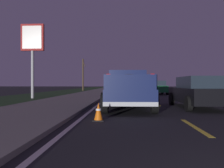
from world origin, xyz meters
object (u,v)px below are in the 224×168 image
at_px(sedan_green, 157,87).
at_px(traffic_cone_near, 98,112).
at_px(gas_price_sign, 32,43).
at_px(pickup_truck, 128,88).
at_px(sedan_black, 198,92).
at_px(bare_tree_far, 83,74).

xyz_separation_m(sedan_green, traffic_cone_near, (-18.17, 4.58, -0.50)).
bearing_deg(traffic_cone_near, gas_price_sign, 32.33).
xyz_separation_m(gas_price_sign, traffic_cone_near, (-10.61, -6.71, -4.26)).
xyz_separation_m(pickup_truck, sedan_black, (0.34, -3.45, -0.20)).
bearing_deg(sedan_black, pickup_truck, 95.66).
distance_m(pickup_truck, sedan_black, 3.48).
bearing_deg(sedan_green, bare_tree_far, 40.38).
distance_m(bare_tree_far, traffic_cone_near, 31.81).
xyz_separation_m(pickup_truck, sedan_green, (14.50, -3.57, -0.20)).
relative_size(sedan_green, bare_tree_far, 0.78).
height_order(pickup_truck, bare_tree_far, bare_tree_far).
bearing_deg(pickup_truck, gas_price_sign, 48.07).
relative_size(pickup_truck, sedan_black, 1.23).
xyz_separation_m(gas_price_sign, bare_tree_far, (20.44, -0.34, -1.58)).
height_order(sedan_green, gas_price_sign, gas_price_sign).
relative_size(sedan_black, gas_price_sign, 0.73).
relative_size(sedan_green, gas_price_sign, 0.72).
bearing_deg(gas_price_sign, sedan_green, -56.17).
relative_size(bare_tree_far, traffic_cone_near, 9.72).
xyz_separation_m(sedan_black, gas_price_sign, (6.59, 11.17, 3.76)).
distance_m(pickup_truck, gas_price_sign, 10.97).
bearing_deg(gas_price_sign, bare_tree_far, -0.94).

